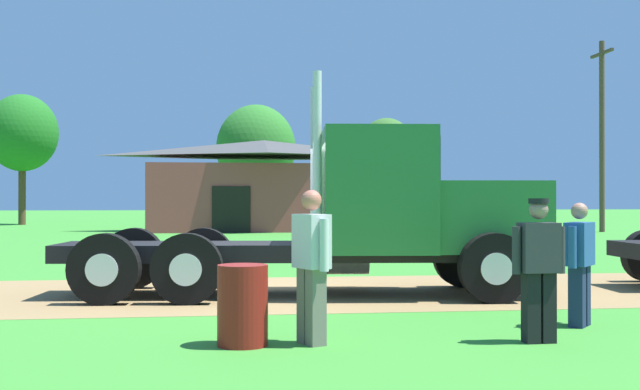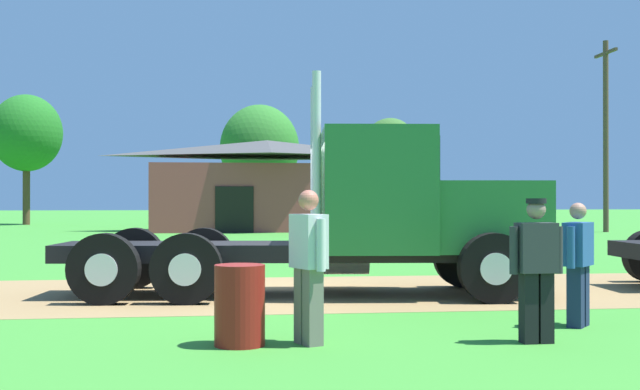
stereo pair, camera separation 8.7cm
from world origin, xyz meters
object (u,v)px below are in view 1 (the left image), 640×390
Objects in this scene: shed_building at (264,187)px; utility_pole_near at (602,131)px; visitor_standing_near at (579,259)px; visitor_walking_mid at (311,260)px; steel_barrel at (243,305)px; truck_foreground_white at (374,217)px; visitor_by_barrel at (539,265)px.

utility_pole_near reaches higher than shed_building.
utility_pole_near is (16.22, -3.72, 2.70)m from shed_building.
visitor_standing_near is at bearing -117.47° from utility_pole_near.
visitor_walking_mid is 0.14× the size of shed_building.
shed_building is (2.02, 31.39, 1.76)m from steel_barrel.
truck_foreground_white is at bearing 70.19° from visitor_walking_mid.
visitor_walking_mid is at bearing -122.27° from utility_pole_near.
visitor_standing_near is at bearing -61.36° from truck_foreground_white.
visitor_walking_mid is at bearing -109.81° from truck_foreground_white.
visitor_by_barrel is (2.53, -0.23, -0.06)m from visitor_walking_mid.
visitor_standing_near is 0.91× the size of visitor_walking_mid.
steel_barrel is (-0.76, 0.01, -0.48)m from visitor_walking_mid.
visitor_by_barrel is at bearing -118.17° from utility_pole_near.
steel_barrel is at bearing -93.68° from shed_building.
utility_pole_near is at bearing 57.73° from visitor_walking_mid.
steel_barrel is at bearing -118.21° from truck_foreground_white.
truck_foreground_white is 9.29× the size of steel_barrel.
truck_foreground_white is at bearing -89.36° from shed_building.
shed_building is (-1.27, 31.63, 1.33)m from visitor_by_barrel.
visitor_by_barrel is (0.97, -4.57, -0.43)m from truck_foreground_white.
truck_foreground_white is 4.69m from visitor_by_barrel.
visitor_standing_near is 1.41m from visitor_by_barrel.
visitor_standing_near is at bearing 12.82° from visitor_walking_mid.
steel_barrel is (-2.32, -4.33, -0.86)m from truck_foreground_white.
truck_foreground_white is 5.10× the size of visitor_by_barrel.
visitor_walking_mid is at bearing 174.87° from visitor_by_barrel.
visitor_by_barrel is 1.82× the size of steel_barrel.
utility_pole_near is at bearing -12.91° from shed_building.
visitor_walking_mid is 0.18× the size of utility_pole_near.
visitor_by_barrel is 31.92m from utility_pole_near.
visitor_walking_mid is 0.90m from steel_barrel.
steel_barrel is (-4.26, -0.78, -0.41)m from visitor_standing_near.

